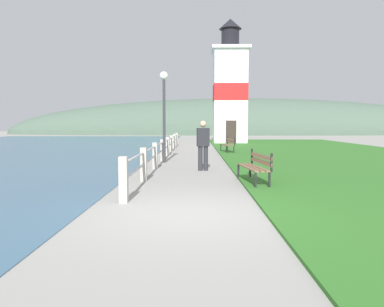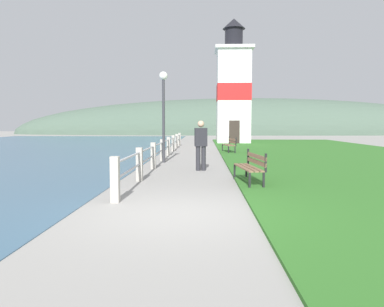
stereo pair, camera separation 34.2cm
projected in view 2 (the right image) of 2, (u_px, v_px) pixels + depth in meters
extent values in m
plane|color=gray|center=(175.00, 214.00, 7.05)|extent=(160.00, 160.00, 0.00)
cube|color=#2D6623|center=(334.00, 155.00, 19.93)|extent=(12.00, 39.49, 0.06)
cube|color=#A8A399|center=(115.00, 180.00, 8.05)|extent=(0.18, 0.18, 1.00)
cube|color=#A8A399|center=(139.00, 164.00, 11.10)|extent=(0.18, 0.18, 1.00)
cube|color=#A8A399|center=(153.00, 156.00, 14.14)|extent=(0.18, 0.18, 1.00)
cube|color=#A8A399|center=(162.00, 150.00, 17.18)|extent=(0.18, 0.18, 1.00)
cube|color=#A8A399|center=(168.00, 146.00, 20.23)|extent=(0.18, 0.18, 1.00)
cube|color=#A8A399|center=(173.00, 143.00, 23.27)|extent=(0.18, 0.18, 1.00)
cube|color=#A8A399|center=(177.00, 141.00, 26.31)|extent=(0.18, 0.18, 1.00)
cube|color=#A8A399|center=(179.00, 139.00, 29.36)|extent=(0.18, 0.18, 1.00)
cylinder|color=#B2B2B7|center=(166.00, 141.00, 18.68)|extent=(0.06, 21.38, 0.06)
cylinder|color=#B2B2B7|center=(166.00, 148.00, 18.71)|extent=(0.06, 21.38, 0.06)
cube|color=brown|center=(243.00, 168.00, 10.53)|extent=(0.35, 1.93, 0.04)
cube|color=brown|center=(248.00, 167.00, 10.55)|extent=(0.35, 1.93, 0.04)
cube|color=brown|center=(253.00, 167.00, 10.56)|extent=(0.35, 1.93, 0.04)
cube|color=brown|center=(256.00, 156.00, 10.55)|extent=(0.30, 1.92, 0.11)
cube|color=brown|center=(256.00, 162.00, 10.56)|extent=(0.30, 1.92, 0.11)
cube|color=black|center=(250.00, 181.00, 9.62)|extent=(0.06, 0.06, 0.45)
cube|color=black|center=(235.00, 172.00, 11.48)|extent=(0.06, 0.06, 0.45)
cube|color=black|center=(264.00, 181.00, 9.65)|extent=(0.06, 0.06, 0.45)
cube|color=black|center=(246.00, 172.00, 11.52)|extent=(0.06, 0.06, 0.45)
cube|color=black|center=(266.00, 163.00, 9.62)|extent=(0.06, 0.06, 0.49)
cube|color=black|center=(248.00, 157.00, 11.48)|extent=(0.06, 0.06, 0.49)
cube|color=brown|center=(226.00, 145.00, 21.97)|extent=(0.38, 1.90, 0.04)
cube|color=brown|center=(229.00, 145.00, 21.99)|extent=(0.38, 1.90, 0.04)
cube|color=brown|center=(231.00, 145.00, 22.00)|extent=(0.38, 1.90, 0.04)
cube|color=brown|center=(232.00, 139.00, 21.99)|extent=(0.32, 1.89, 0.11)
cube|color=brown|center=(232.00, 142.00, 22.00)|extent=(0.32, 1.89, 0.11)
cube|color=black|center=(229.00, 150.00, 21.07)|extent=(0.06, 0.06, 0.45)
cube|color=black|center=(222.00, 148.00, 22.91)|extent=(0.06, 0.06, 0.45)
cube|color=black|center=(235.00, 150.00, 21.11)|extent=(0.06, 0.06, 0.45)
cube|color=black|center=(228.00, 148.00, 22.95)|extent=(0.06, 0.06, 0.45)
cube|color=black|center=(236.00, 142.00, 21.08)|extent=(0.06, 0.06, 0.49)
cube|color=black|center=(229.00, 140.00, 22.92)|extent=(0.06, 0.06, 0.49)
cube|color=white|center=(233.00, 97.00, 33.00)|extent=(2.85, 2.85, 8.08)
cube|color=red|center=(233.00, 93.00, 32.97)|extent=(2.89, 2.89, 1.45)
cube|color=white|center=(234.00, 49.00, 32.68)|extent=(3.28, 3.28, 0.25)
cylinder|color=black|center=(234.00, 39.00, 32.60)|extent=(1.57, 1.57, 1.63)
cone|color=black|center=(234.00, 24.00, 32.50)|extent=(1.96, 1.96, 0.89)
cube|color=#332823|center=(234.00, 132.00, 31.80)|extent=(0.90, 0.06, 2.00)
cylinder|color=#28282D|center=(198.00, 158.00, 13.59)|extent=(0.17, 0.17, 0.89)
cylinder|color=#28282D|center=(204.00, 158.00, 13.61)|extent=(0.17, 0.17, 0.89)
cube|color=#232328|center=(201.00, 137.00, 13.54)|extent=(0.47, 0.30, 0.67)
sphere|color=tan|center=(201.00, 124.00, 13.51)|extent=(0.24, 0.24, 0.24)
cylinder|color=#333338|center=(164.00, 122.00, 16.35)|extent=(0.12, 0.12, 3.60)
sphere|color=white|center=(163.00, 76.00, 16.20)|extent=(0.36, 0.36, 0.36)
ellipsoid|color=#475B4C|center=(248.00, 134.00, 62.93)|extent=(80.00, 16.00, 12.00)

